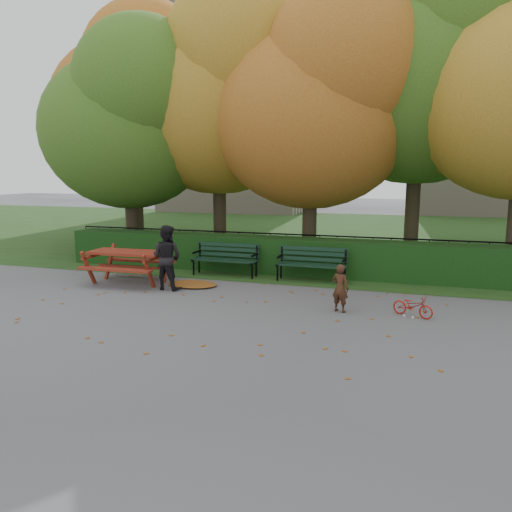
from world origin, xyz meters
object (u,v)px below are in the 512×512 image
(tree_b, at_px, (226,91))
(child, at_px, (340,288))
(tree_d, at_px, (434,62))
(bench_left, at_px, (226,257))
(tree_c, at_px, (321,102))
(bench_right, at_px, (312,261))
(tree_a, at_px, (133,118))
(picnic_table, at_px, (128,258))
(tree_f, at_px, (138,98))
(adult, at_px, (167,257))
(bicycle, at_px, (413,306))

(tree_b, distance_m, child, 8.87)
(tree_d, relative_size, bench_left, 5.32)
(tree_c, xyz_separation_m, bench_right, (0.27, -2.26, -4.30))
(bench_left, bearing_deg, tree_b, 110.58)
(tree_a, height_order, bench_left, tree_a)
(child, bearing_deg, tree_b, -31.11)
(tree_a, height_order, tree_d, tree_d)
(picnic_table, bearing_deg, tree_d, 34.37)
(tree_d, bearing_deg, tree_b, -175.62)
(tree_d, height_order, picnic_table, tree_d)
(bench_right, relative_size, child, 1.82)
(tree_f, height_order, bench_left, tree_f)
(tree_d, distance_m, child, 8.45)
(tree_b, distance_m, tree_c, 3.42)
(bench_right, height_order, adult, adult)
(child, xyz_separation_m, bicycle, (1.42, 0.09, -0.28))
(tree_b, bearing_deg, bench_left, -69.42)
(tree_c, bearing_deg, picnic_table, -136.38)
(tree_c, height_order, bench_left, tree_c)
(tree_b, bearing_deg, child, -50.75)
(tree_d, bearing_deg, picnic_table, -144.02)
(tree_c, height_order, bicycle, tree_c)
(tree_a, height_order, tree_f, tree_f)
(tree_c, xyz_separation_m, bicycle, (2.82, -4.85, -4.61))
(tree_c, bearing_deg, bench_right, -83.30)
(tree_b, distance_m, picnic_table, 6.77)
(tree_d, xyz_separation_m, child, (-1.65, -6.21, -5.49))
(tree_a, height_order, tree_b, tree_b)
(adult, relative_size, bicycle, 1.89)
(bench_left, xyz_separation_m, bicycle, (4.96, -2.59, -0.30))
(bench_right, relative_size, bicycle, 2.17)
(tree_a, xyz_separation_m, bench_right, (6.29, -1.88, -4.00))
(tree_d, relative_size, bench_right, 5.32)
(bicycle, bearing_deg, adult, 108.27)
(tree_c, distance_m, bench_left, 5.31)
(tree_f, distance_m, child, 13.50)
(child, height_order, bicycle, child)
(tree_d, height_order, adult, tree_d)
(picnic_table, bearing_deg, bench_left, 38.45)
(picnic_table, relative_size, child, 2.01)
(child, height_order, adult, adult)
(picnic_table, xyz_separation_m, bicycle, (6.97, -0.90, -0.43))
(tree_c, bearing_deg, bicycle, -59.82)
(bicycle, bearing_deg, bench_left, 86.68)
(tree_b, relative_size, adult, 5.60)
(tree_b, distance_m, bench_right, 6.76)
(tree_a, relative_size, picnic_table, 3.77)
(tree_b, height_order, bicycle, tree_b)
(tree_a, bearing_deg, tree_c, 3.65)
(tree_a, relative_size, tree_f, 0.81)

